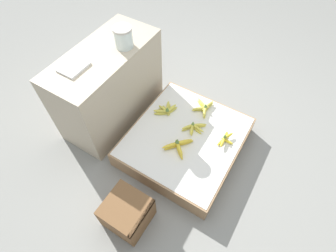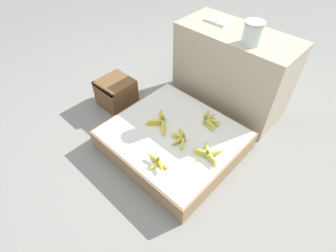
# 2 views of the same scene
# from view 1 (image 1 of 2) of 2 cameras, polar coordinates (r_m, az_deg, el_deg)

# --- Properties ---
(ground_plane) EXTENTS (10.00, 10.00, 0.00)m
(ground_plane) POSITION_cam_1_polar(r_m,az_deg,el_deg) (2.44, 3.62, -4.49)
(ground_plane) COLOR gray
(display_platform) EXTENTS (1.01, 0.92, 0.18)m
(display_platform) POSITION_cam_1_polar(r_m,az_deg,el_deg) (2.37, 3.73, -3.34)
(display_platform) COLOR #997551
(display_platform) RESTS_ON ground_plane
(back_vendor_table) EXTENTS (1.03, 0.47, 0.75)m
(back_vendor_table) POSITION_cam_1_polar(r_m,az_deg,el_deg) (2.45, -12.58, 8.40)
(back_vendor_table) COLOR tan
(back_vendor_table) RESTS_ON ground_plane
(wooden_crate) EXTENTS (0.30, 0.31, 0.27)m
(wooden_crate) POSITION_cam_1_polar(r_m,az_deg,el_deg) (2.06, -8.85, -18.15)
(wooden_crate) COLOR brown
(wooden_crate) RESTS_ON ground_plane
(banana_bunch_front_midright) EXTENTS (0.19, 0.12, 0.09)m
(banana_bunch_front_midright) POSITION_cam_1_polar(r_m,az_deg,el_deg) (2.29, 12.29, -2.76)
(banana_bunch_front_midright) COLOR yellow
(banana_bunch_front_midright) RESTS_ON display_platform
(banana_bunch_middle_midleft) EXTENTS (0.24, 0.21, 0.11)m
(banana_bunch_middle_midleft) POSITION_cam_1_polar(r_m,az_deg,el_deg) (2.19, 2.24, -4.27)
(banana_bunch_middle_midleft) COLOR gold
(banana_bunch_middle_midleft) RESTS_ON display_platform
(banana_bunch_middle_midright) EXTENTS (0.18, 0.19, 0.08)m
(banana_bunch_middle_midright) POSITION_cam_1_polar(r_m,az_deg,el_deg) (2.32, 5.67, -0.31)
(banana_bunch_middle_midright) COLOR #DBCC4C
(banana_bunch_middle_midright) RESTS_ON display_platform
(banana_bunch_middle_right) EXTENTS (0.23, 0.18, 0.09)m
(banana_bunch_middle_right) POSITION_cam_1_polar(r_m,az_deg,el_deg) (2.47, 7.81, 3.98)
(banana_bunch_middle_right) COLOR #DBCC4C
(banana_bunch_middle_right) RESTS_ON display_platform
(banana_bunch_back_midright) EXTENTS (0.20, 0.17, 0.10)m
(banana_bunch_back_midright) POSITION_cam_1_polar(r_m,az_deg,el_deg) (2.42, -0.41, 3.50)
(banana_bunch_back_midright) COLOR gold
(banana_bunch_back_midright) RESTS_ON display_platform
(glass_jar) EXTENTS (0.15, 0.15, 0.17)m
(glass_jar) POSITION_cam_1_polar(r_m,az_deg,el_deg) (2.19, -9.70, 18.55)
(glass_jar) COLOR silver
(glass_jar) RESTS_ON back_vendor_table
(foam_tray_white) EXTENTS (0.21, 0.17, 0.02)m
(foam_tray_white) POSITION_cam_1_polar(r_m,az_deg,el_deg) (2.12, -19.88, 12.04)
(foam_tray_white) COLOR white
(foam_tray_white) RESTS_ON back_vendor_table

